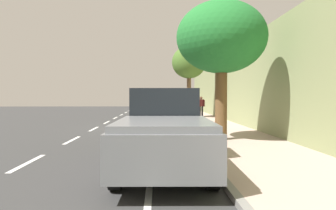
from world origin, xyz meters
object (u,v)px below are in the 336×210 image
at_px(parked_sedan_black_second, 161,107).
at_px(pedestrian_on_phone, 201,105).
at_px(parked_pickup_grey_nearest, 165,131).
at_px(parked_suv_green_mid, 159,102).
at_px(street_tree_mid_block, 221,38).
at_px(cyclist_with_backpack, 173,106).
at_px(bicycle_at_curb, 169,115).
at_px(fire_hydrant, 203,127).
at_px(street_tree_far_end, 189,63).

bearing_deg(parked_sedan_black_second, pedestrian_on_phone, -53.35).
height_order(parked_pickup_grey_nearest, parked_suv_green_mid, parked_suv_green_mid).
height_order(street_tree_mid_block, pedestrian_on_phone, street_tree_mid_block).
relative_size(parked_sedan_black_second, cyclist_with_backpack, 2.55).
xyz_separation_m(parked_pickup_grey_nearest, parked_suv_green_mid, (-0.06, 28.24, 0.13)).
bearing_deg(pedestrian_on_phone, street_tree_mid_block, -94.83).
height_order(bicycle_at_curb, cyclist_with_backpack, cyclist_with_backpack).
height_order(parked_pickup_grey_nearest, fire_hydrant, parked_pickup_grey_nearest).
xyz_separation_m(parked_pickup_grey_nearest, cyclist_with_backpack, (0.90, 14.22, 0.17)).
bearing_deg(cyclist_with_backpack, street_tree_far_end, 53.45).
height_order(parked_sedan_black_second, fire_hydrant, parked_sedan_black_second).
distance_m(parked_sedan_black_second, bicycle_at_curb, 6.97).
relative_size(parked_pickup_grey_nearest, street_tree_mid_block, 1.04).
relative_size(parked_suv_green_mid, fire_hydrant, 5.73).
distance_m(parked_sedan_black_second, parked_suv_green_mid, 6.65).
xyz_separation_m(parked_sedan_black_second, pedestrian_on_phone, (3.16, -4.25, 0.27)).
distance_m(street_tree_mid_block, street_tree_far_end, 11.96).
bearing_deg(fire_hydrant, pedestrian_on_phone, 82.28).
xyz_separation_m(street_tree_mid_block, pedestrian_on_phone, (1.13, 13.33, -2.88)).
relative_size(bicycle_at_curb, cyclist_with_backpack, 0.95).
distance_m(parked_suv_green_mid, street_tree_far_end, 12.88).
height_order(cyclist_with_backpack, pedestrian_on_phone, cyclist_with_backpack).
bearing_deg(parked_suv_green_mid, parked_pickup_grey_nearest, -89.88).
bearing_deg(cyclist_with_backpack, fire_hydrant, -86.10).
relative_size(parked_pickup_grey_nearest, parked_suv_green_mid, 1.11).
relative_size(bicycle_at_curb, street_tree_far_end, 0.31).
relative_size(bicycle_at_curb, street_tree_mid_block, 0.32).
bearing_deg(bicycle_at_curb, street_tree_mid_block, -81.81).
xyz_separation_m(parked_suv_green_mid, fire_hydrant, (1.63, -23.88, -0.48)).
height_order(parked_suv_green_mid, fire_hydrant, parked_suv_green_mid).
relative_size(street_tree_mid_block, pedestrian_on_phone, 3.22).
relative_size(parked_pickup_grey_nearest, bicycle_at_curb, 3.22).
relative_size(cyclist_with_backpack, street_tree_mid_block, 0.34).
relative_size(parked_pickup_grey_nearest, fire_hydrant, 6.37).
xyz_separation_m(parked_pickup_grey_nearest, street_tree_far_end, (2.21, 15.98, 3.37)).
xyz_separation_m(street_tree_far_end, fire_hydrant, (-0.64, -11.62, -3.73)).
relative_size(bicycle_at_curb, fire_hydrant, 1.98).
distance_m(street_tree_far_end, fire_hydrant, 12.22).
xyz_separation_m(street_tree_mid_block, street_tree_far_end, (-0.00, 11.96, 0.37)).
relative_size(parked_sedan_black_second, bicycle_at_curb, 2.68).
bearing_deg(parked_sedan_black_second, parked_pickup_grey_nearest, -90.47).
xyz_separation_m(parked_suv_green_mid, street_tree_far_end, (2.27, -12.26, 3.25)).
xyz_separation_m(parked_sedan_black_second, street_tree_mid_block, (2.03, -17.58, 3.15)).
bearing_deg(cyclist_with_backpack, parked_pickup_grey_nearest, -93.63).
xyz_separation_m(bicycle_at_curb, pedestrian_on_phone, (2.66, 2.70, 0.65)).
height_order(pedestrian_on_phone, fire_hydrant, pedestrian_on_phone).
distance_m(parked_sedan_black_second, street_tree_far_end, 6.94).
distance_m(cyclist_with_backpack, street_tree_mid_block, 10.66).
distance_m(parked_pickup_grey_nearest, bicycle_at_curb, 14.69).
xyz_separation_m(parked_suv_green_mid, bicycle_at_curb, (0.74, -13.58, -0.65)).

